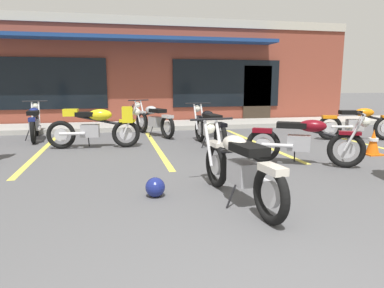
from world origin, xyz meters
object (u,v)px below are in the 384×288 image
object	(u,v)px
motorcycle_foreground_classic	(239,166)
helmet_on_pavement	(155,187)
motorcycle_blue_standard	(153,119)
motorcycle_cream_vintage	(99,125)
motorcycle_red_sportbike	(34,122)
motorcycle_green_cafe_racer	(305,140)
motorcycle_black_cruiser	(359,122)
traffic_cone	(373,142)
motorcycle_orange_scrambler	(209,127)

from	to	relation	value
motorcycle_foreground_classic	helmet_on_pavement	bearing A→B (deg)	157.53
motorcycle_blue_standard	motorcycle_cream_vintage	world-z (taller)	same
motorcycle_red_sportbike	motorcycle_green_cafe_racer	xyz separation A→B (m)	(5.41, -4.21, 0.00)
helmet_on_pavement	motorcycle_black_cruiser	bearing A→B (deg)	31.64
motorcycle_foreground_classic	traffic_cone	distance (m)	4.33
motorcycle_green_cafe_racer	traffic_cone	distance (m)	1.96
motorcycle_black_cruiser	motorcycle_green_cafe_racer	xyz separation A→B (m)	(-2.85, -2.27, 0.00)
motorcycle_red_sportbike	motorcycle_black_cruiser	distance (m)	8.48
motorcycle_foreground_classic	motorcycle_green_cafe_racer	xyz separation A→B (m)	(1.85, 1.66, 0.00)
motorcycle_red_sportbike	motorcycle_cream_vintage	distance (m)	2.38
motorcycle_blue_standard	motorcycle_green_cafe_racer	distance (m)	4.78
motorcycle_black_cruiser	traffic_cone	bearing A→B (deg)	-119.28
motorcycle_red_sportbike	motorcycle_orange_scrambler	bearing A→B (deg)	-25.40
traffic_cone	motorcycle_cream_vintage	bearing A→B (deg)	160.17
motorcycle_foreground_classic	motorcycle_red_sportbike	xyz separation A→B (m)	(-3.55, 5.86, 0.00)
motorcycle_orange_scrambler	helmet_on_pavement	size ratio (longest dim) A/B	8.11
motorcycle_foreground_classic	helmet_on_pavement	world-z (taller)	motorcycle_foreground_classic
motorcycle_cream_vintage	traffic_cone	distance (m)	5.94
motorcycle_red_sportbike	motorcycle_blue_standard	distance (m)	3.13
motorcycle_foreground_classic	motorcycle_blue_standard	bearing A→B (deg)	94.11
motorcycle_foreground_classic	motorcycle_black_cruiser	xyz separation A→B (m)	(4.71, 3.93, 0.00)
motorcycle_foreground_classic	helmet_on_pavement	distance (m)	1.13
motorcycle_green_cafe_racer	motorcycle_orange_scrambler	world-z (taller)	same
motorcycle_foreground_classic	motorcycle_black_cruiser	distance (m)	6.13
motorcycle_cream_vintage	motorcycle_green_cafe_racer	bearing A→B (deg)	-34.51
motorcycle_foreground_classic	motorcycle_black_cruiser	bearing A→B (deg)	39.85
motorcycle_cream_vintage	traffic_cone	bearing A→B (deg)	-19.83
motorcycle_black_cruiser	motorcycle_orange_scrambler	world-z (taller)	same
motorcycle_black_cruiser	motorcycle_blue_standard	bearing A→B (deg)	159.31
motorcycle_black_cruiser	motorcycle_green_cafe_racer	world-z (taller)	same
motorcycle_foreground_classic	motorcycle_blue_standard	xyz separation A→B (m)	(-0.42, 5.86, 0.00)
motorcycle_blue_standard	helmet_on_pavement	xyz separation A→B (m)	(-0.58, -5.45, -0.33)
traffic_cone	motorcycle_orange_scrambler	bearing A→B (deg)	151.42
motorcycle_black_cruiser	helmet_on_pavement	bearing A→B (deg)	-148.36
motorcycle_foreground_classic	motorcycle_green_cafe_racer	bearing A→B (deg)	41.76
motorcycle_black_cruiser	motorcycle_orange_scrambler	distance (m)	4.04
motorcycle_black_cruiser	motorcycle_orange_scrambler	size ratio (longest dim) A/B	0.98
motorcycle_green_cafe_racer	motorcycle_blue_standard	bearing A→B (deg)	118.40
motorcycle_blue_standard	helmet_on_pavement	world-z (taller)	motorcycle_blue_standard
motorcycle_foreground_classic	motorcycle_cream_vintage	bearing A→B (deg)	113.76
traffic_cone	motorcycle_green_cafe_racer	bearing A→B (deg)	-164.12
motorcycle_blue_standard	helmet_on_pavement	size ratio (longest dim) A/B	7.64
motorcycle_foreground_classic	motorcycle_red_sportbike	distance (m)	6.86
motorcycle_red_sportbike	motorcycle_green_cafe_racer	distance (m)	6.85
motorcycle_foreground_classic	motorcycle_orange_scrambler	xyz separation A→B (m)	(0.66, 3.86, 0.00)
motorcycle_foreground_classic	motorcycle_blue_standard	distance (m)	5.88
motorcycle_foreground_classic	motorcycle_blue_standard	size ratio (longest dim) A/B	1.06
motorcycle_orange_scrambler	motorcycle_cream_vintage	size ratio (longest dim) A/B	1.00
motorcycle_foreground_classic	helmet_on_pavement	size ratio (longest dim) A/B	8.10
motorcycle_blue_standard	motorcycle_orange_scrambler	world-z (taller)	same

